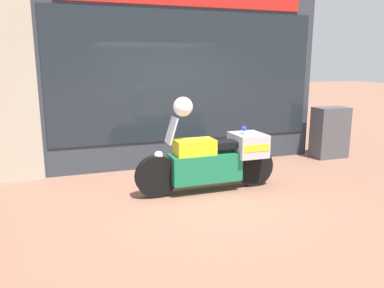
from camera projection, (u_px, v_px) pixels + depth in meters
ground_plane at (201, 195)px, 6.06m from camera, size 60.00×60.00×0.00m
shop_building at (147, 79)px, 7.40m from camera, size 6.55×0.55×3.54m
window_display at (183, 142)px, 7.95m from camera, size 5.24×0.30×1.80m
paramedic_motorcycle at (215, 159)px, 6.19m from camera, size 2.41×0.61×1.27m
utility_cabinet at (330, 132)px, 8.37m from camera, size 0.76×0.46×1.13m
white_helmet at (183, 107)px, 5.82m from camera, size 0.31×0.31×0.31m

